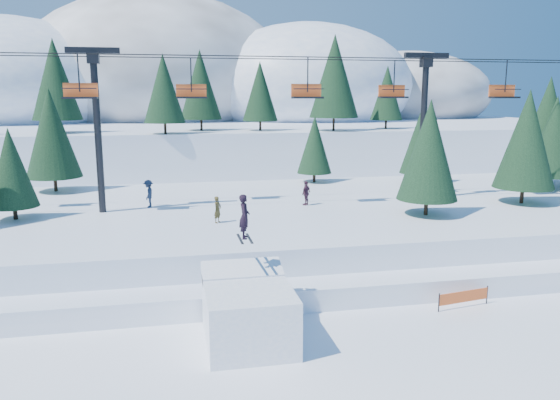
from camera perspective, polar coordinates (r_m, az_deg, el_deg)
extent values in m
plane|color=white|center=(21.05, 2.82, -17.21)|extent=(160.00, 160.00, 0.00)
cube|color=white|center=(37.29, -4.03, -2.54)|extent=(70.00, 22.00, 2.50)
cube|color=white|center=(28.00, -1.27, -8.63)|extent=(70.00, 6.00, 1.10)
cube|color=white|center=(86.37, -8.48, 6.22)|extent=(110.00, 60.00, 6.00)
ellipsoid|color=white|center=(92.95, -26.60, 10.74)|extent=(36.00, 32.40, 19.80)
ellipsoid|color=#605B59|center=(96.03, -12.66, 12.67)|extent=(44.00, 39.60, 26.40)
ellipsoid|color=white|center=(90.85, 2.95, 11.87)|extent=(34.00, 30.60, 19.72)
ellipsoid|color=#605B59|center=(103.21, 13.09, 10.77)|extent=(30.00, 27.00, 15.00)
cylinder|color=black|center=(57.39, -11.90, 7.34)|extent=(0.26, 0.26, 1.12)
cone|color=#1C3E21|center=(57.30, -12.06, 11.34)|extent=(4.17, 4.17, 6.89)
cylinder|color=black|center=(61.72, -2.08, 7.78)|extent=(0.26, 0.26, 1.06)
cone|color=#1C3E21|center=(61.63, -2.10, 11.30)|extent=(3.94, 3.94, 6.52)
cylinder|color=black|center=(61.51, 5.62, 7.91)|extent=(0.26, 0.26, 1.46)
cone|color=#1C3E21|center=(61.46, 5.71, 12.76)|extent=(5.41, 5.41, 8.95)
cylinder|color=black|center=(62.08, -22.13, 7.14)|extent=(0.26, 0.26, 1.35)
cone|color=#1C3E21|center=(62.01, -22.45, 11.59)|extent=(5.02, 5.02, 8.30)
cylinder|color=black|center=(66.18, 11.00, 7.78)|extent=(0.26, 0.26, 1.02)
cone|color=#1C3E21|center=(66.09, 11.12, 10.92)|extent=(3.78, 3.78, 6.25)
cylinder|color=black|center=(62.48, -8.21, 7.79)|extent=(0.26, 0.26, 1.24)
cone|color=#1C3E21|center=(62.40, -8.32, 11.85)|extent=(4.60, 4.60, 7.61)
cube|color=white|center=(22.56, -3.30, -11.92)|extent=(3.46, 4.28, 2.34)
cube|color=white|center=(23.83, -3.98, -7.52)|extent=(3.46, 1.50, 0.83)
imported|color=black|center=(22.95, -3.74, -1.73)|extent=(0.54, 0.74, 1.89)
cube|color=black|center=(23.15, -4.20, -4.07)|extent=(0.11, 1.65, 0.03)
cube|color=black|center=(23.20, -3.22, -4.02)|extent=(0.11, 1.65, 0.03)
cylinder|color=black|center=(36.30, -18.49, 6.55)|extent=(0.44, 0.44, 10.00)
cube|color=black|center=(36.32, -18.99, 14.58)|extent=(3.20, 0.35, 0.35)
cube|color=black|center=(36.29, -18.95, 13.88)|extent=(0.70, 0.70, 0.70)
cylinder|color=black|center=(40.15, 14.71, 7.12)|extent=(0.44, 0.44, 10.00)
cube|color=black|center=(40.17, 15.07, 14.39)|extent=(3.20, 0.35, 0.35)
cube|color=black|center=(40.14, 15.03, 13.75)|extent=(0.70, 0.70, 0.70)
cylinder|color=black|center=(35.48, -0.70, 14.77)|extent=(46.00, 0.06, 0.06)
cylinder|color=black|center=(37.84, -1.41, 14.53)|extent=(46.00, 0.06, 0.06)
cylinder|color=black|center=(35.15, -20.31, 12.35)|extent=(0.08, 0.08, 2.20)
cube|color=black|center=(35.13, -20.15, 9.99)|extent=(2.00, 0.75, 0.12)
cube|color=#F85D22|center=(35.50, -20.11, 10.73)|extent=(2.00, 0.10, 0.85)
cylinder|color=black|center=(34.78, -20.29, 10.89)|extent=(2.00, 0.06, 0.06)
cylinder|color=black|center=(37.22, -9.28, 12.76)|extent=(0.08, 0.08, 2.20)
cube|color=black|center=(37.20, -9.21, 10.53)|extent=(2.00, 0.75, 0.12)
cube|color=#F85D22|center=(37.58, -9.26, 11.22)|extent=(2.00, 0.10, 0.85)
cylinder|color=black|center=(36.85, -9.21, 11.38)|extent=(2.00, 0.06, 0.06)
cylinder|color=black|center=(35.92, 2.92, 12.96)|extent=(0.08, 0.08, 2.20)
cube|color=black|center=(35.89, 2.90, 10.64)|extent=(2.00, 0.75, 0.12)
cube|color=#F85D22|center=(36.26, 2.75, 11.36)|extent=(2.00, 0.10, 0.85)
cylinder|color=black|center=(35.56, 3.05, 11.52)|extent=(2.00, 0.06, 0.06)
cylinder|color=black|center=(40.44, 11.85, 12.52)|extent=(0.08, 0.08, 2.20)
cube|color=black|center=(40.42, 11.77, 10.46)|extent=(2.00, 0.75, 0.12)
cube|color=#F85D22|center=(40.77, 11.58, 11.10)|extent=(2.00, 0.10, 0.85)
cylinder|color=black|center=(40.10, 12.00, 11.24)|extent=(2.00, 0.06, 0.06)
cylinder|color=black|center=(41.77, 22.55, 11.87)|extent=(0.08, 0.08, 2.20)
cube|color=black|center=(41.75, 22.40, 9.89)|extent=(2.00, 0.75, 0.12)
cube|color=#F85D22|center=(42.07, 22.16, 10.52)|extent=(2.00, 0.10, 0.85)
cylinder|color=black|center=(41.46, 22.73, 10.62)|extent=(2.00, 0.06, 0.06)
cylinder|color=black|center=(41.51, 23.95, 0.45)|extent=(0.26, 0.26, 1.10)
cone|color=#1C3E21|center=(41.05, 24.38, 5.82)|extent=(4.07, 4.07, 6.73)
cylinder|color=black|center=(48.79, 26.37, 1.65)|extent=(0.26, 0.26, 1.03)
cone|color=#1C3E21|center=(48.41, 26.74, 5.96)|extent=(3.84, 3.84, 6.34)
cylinder|color=black|center=(51.82, 25.74, 2.31)|extent=(0.26, 0.26, 1.25)
cone|color=#1C3E21|center=(51.42, 26.16, 7.25)|extent=(4.66, 4.66, 7.71)
cylinder|color=black|center=(47.75, 14.37, 2.21)|extent=(0.26, 0.26, 0.93)
cone|color=#1C3E21|center=(47.38, 14.56, 6.17)|extent=(3.44, 3.44, 5.69)
cylinder|color=black|center=(46.08, -22.40, 1.54)|extent=(0.26, 0.26, 1.12)
cone|color=#1C3E21|center=(45.65, -22.77, 6.50)|extent=(4.17, 4.17, 6.89)
cylinder|color=black|center=(47.31, 3.59, 2.37)|extent=(0.26, 0.26, 0.80)
cone|color=#1C3E21|center=(46.97, 3.63, 5.81)|extent=(2.96, 2.96, 4.90)
cylinder|color=black|center=(36.74, -25.93, -1.22)|extent=(0.26, 0.26, 0.78)
cone|color=#1C3E21|center=(36.31, -26.29, 3.06)|extent=(2.89, 2.89, 4.77)
cylinder|color=black|center=(35.41, 15.00, -0.71)|extent=(0.26, 0.26, 1.01)
cone|color=#1C3E21|center=(34.89, 15.30, 5.08)|extent=(3.74, 3.74, 6.18)
imported|color=#43391B|center=(32.28, -6.54, -1.01)|extent=(0.65, 0.68, 1.57)
imported|color=#1D3223|center=(45.01, 13.54, 2.33)|extent=(1.08, 0.96, 1.85)
imported|color=#462536|center=(37.25, 2.75, 0.73)|extent=(0.98, 0.99, 1.67)
imported|color=#222D42|center=(37.58, -13.58, 0.66)|extent=(0.82, 1.26, 1.84)
cylinder|color=black|center=(26.77, 16.27, -10.25)|extent=(0.06, 0.06, 0.90)
cylinder|color=black|center=(28.48, 20.82, -9.24)|extent=(0.06, 0.06, 0.90)
cube|color=#F85D22|center=(27.57, 18.63, -9.55)|extent=(2.77, 0.50, 0.55)
cylinder|color=black|center=(28.56, 17.62, -8.98)|extent=(0.06, 0.06, 0.90)
cylinder|color=black|center=(29.82, 22.56, -8.46)|extent=(0.06, 0.06, 0.90)
cube|color=#F85D22|center=(29.13, 20.16, -8.54)|extent=(2.80, 0.24, 0.55)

